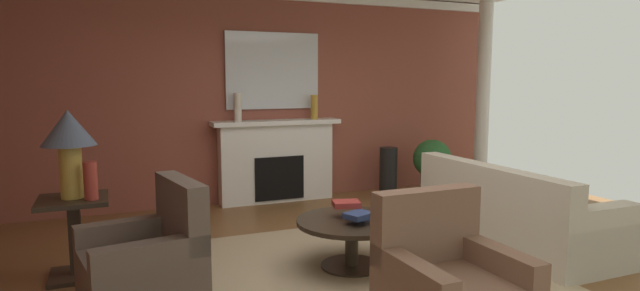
% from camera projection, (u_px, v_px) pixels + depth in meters
% --- Properties ---
extents(ground_plane, '(9.11, 9.11, 0.00)m').
position_uv_depth(ground_plane, '(357.00, 268.00, 4.63)').
color(ground_plane, brown).
extents(wall_fireplace, '(7.61, 0.12, 2.93)m').
position_uv_depth(wall_fireplace, '(262.00, 97.00, 7.15)').
color(wall_fireplace, brown).
rests_on(wall_fireplace, ground_plane).
extents(area_rug, '(3.07, 2.63, 0.01)m').
position_uv_depth(area_rug, '(351.00, 267.00, 4.64)').
color(area_rug, tan).
rests_on(area_rug, ground_plane).
extents(fireplace, '(1.80, 0.35, 1.15)m').
position_uv_depth(fireplace, '(277.00, 163.00, 7.13)').
color(fireplace, white).
rests_on(fireplace, ground_plane).
extents(mantel_mirror, '(1.34, 0.04, 1.05)m').
position_uv_depth(mantel_mirror, '(273.00, 71.00, 7.08)').
color(mantel_mirror, silver).
extents(sofa, '(0.90, 2.10, 0.85)m').
position_uv_depth(sofa, '(511.00, 217.00, 5.25)').
color(sofa, beige).
rests_on(sofa, ground_plane).
extents(armchair_near_window, '(0.93, 0.93, 0.95)m').
position_uv_depth(armchair_near_window, '(147.00, 267.00, 3.81)').
color(armchair_near_window, brown).
rests_on(armchair_near_window, ground_plane).
extents(coffee_table, '(1.00, 1.00, 0.45)m').
position_uv_depth(coffee_table, '(352.00, 232.00, 4.60)').
color(coffee_table, '#2D2319').
rests_on(coffee_table, ground_plane).
extents(side_table, '(0.56, 0.56, 0.70)m').
position_uv_depth(side_table, '(75.00, 232.00, 4.37)').
color(side_table, '#2D2319').
rests_on(side_table, ground_plane).
extents(table_lamp, '(0.44, 0.44, 0.75)m').
position_uv_depth(table_lamp, '(69.00, 137.00, 4.27)').
color(table_lamp, '#B28E38').
rests_on(table_lamp, side_table).
extents(vase_mantel_right, '(0.10, 0.10, 0.34)m').
position_uv_depth(vase_mantel_right, '(314.00, 107.00, 7.20)').
color(vase_mantel_right, '#B7892D').
rests_on(vase_mantel_right, fireplace).
extents(vase_on_side_table, '(0.11, 0.11, 0.32)m').
position_uv_depth(vase_on_side_table, '(91.00, 181.00, 4.26)').
color(vase_on_side_table, '#9E3328').
rests_on(vase_on_side_table, side_table).
extents(vase_mantel_left, '(0.10, 0.10, 0.38)m').
position_uv_depth(vase_mantel_left, '(238.00, 107.00, 6.77)').
color(vase_mantel_left, beige).
rests_on(vase_mantel_left, fireplace).
extents(vase_tall_corner, '(0.26, 0.26, 0.72)m').
position_uv_depth(vase_tall_corner, '(388.00, 172.00, 7.50)').
color(vase_tall_corner, black).
rests_on(vase_tall_corner, ground_plane).
extents(book_red_cover, '(0.23, 0.21, 0.05)m').
position_uv_depth(book_red_cover, '(361.00, 216.00, 4.61)').
color(book_red_cover, navy).
rests_on(book_red_cover, coffee_table).
extents(book_art_folio, '(0.28, 0.25, 0.05)m').
position_uv_depth(book_art_folio, '(358.00, 215.00, 4.43)').
color(book_art_folio, navy).
rests_on(book_art_folio, coffee_table).
extents(book_small_novel, '(0.28, 0.25, 0.05)m').
position_uv_depth(book_small_novel, '(346.00, 204.00, 4.64)').
color(book_small_novel, maroon).
rests_on(book_small_novel, coffee_table).
extents(potted_plant, '(0.56, 0.56, 0.83)m').
position_uv_depth(potted_plant, '(432.00, 162.00, 7.50)').
color(potted_plant, '#333333').
rests_on(potted_plant, ground_plane).
extents(column_white, '(0.20, 0.20, 2.93)m').
position_uv_depth(column_white, '(483.00, 96.00, 7.49)').
color(column_white, white).
rests_on(column_white, ground_plane).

